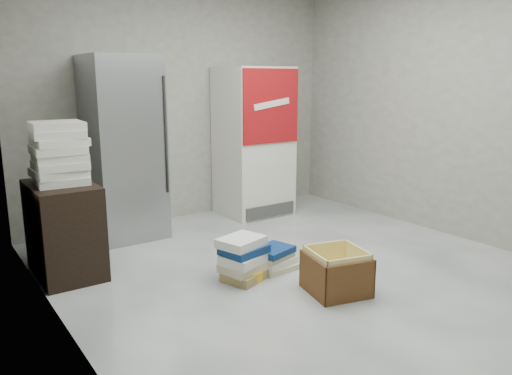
{
  "coord_description": "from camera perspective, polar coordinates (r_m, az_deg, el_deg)",
  "views": [
    {
      "loc": [
        -2.72,
        -2.91,
        1.67
      ],
      "look_at": [
        -0.21,
        0.7,
        0.7
      ],
      "focal_mm": 35.0,
      "sensor_mm": 36.0,
      "label": 1
    }
  ],
  "objects": [
    {
      "name": "room_shell",
      "position": [
        3.98,
        8.5,
        14.11
      ],
      "size": [
        4.04,
        5.04,
        2.82
      ],
      "color": "#A8A197",
      "rests_on": "ground"
    },
    {
      "name": "phonebook_stack_main",
      "position": [
        4.24,
        -1.41,
        -8.12
      ],
      "size": [
        0.46,
        0.41,
        0.37
      ],
      "rotation": [
        0.0,
        0.0,
        0.27
      ],
      "color": "olive",
      "rests_on": "ground"
    },
    {
      "name": "cardboard_box",
      "position": [
        4.06,
        9.16,
        -9.82
      ],
      "size": [
        0.53,
        0.53,
        0.35
      ],
      "rotation": [
        0.0,
        0.0,
        -0.24
      ],
      "color": "yellow",
      "rests_on": "ground"
    },
    {
      "name": "phonebook_stack_side",
      "position": [
        4.47,
        2.05,
        -8.1
      ],
      "size": [
        0.4,
        0.36,
        0.21
      ],
      "rotation": [
        0.0,
        0.0,
        0.17
      ],
      "color": "beige",
      "rests_on": "ground"
    },
    {
      "name": "coke_cooler",
      "position": [
        6.16,
        -0.26,
        5.27
      ],
      "size": [
        0.8,
        0.73,
        1.8
      ],
      "color": "silver",
      "rests_on": "ground"
    },
    {
      "name": "wood_shelf",
      "position": [
        4.6,
        -21.08,
        -4.48
      ],
      "size": [
        0.5,
        0.8,
        0.8
      ],
      "primitive_type": "cube",
      "color": "black",
      "rests_on": "ground"
    },
    {
      "name": "steel_fridge",
      "position": [
        5.4,
        -14.89,
        4.34
      ],
      "size": [
        0.7,
        0.72,
        1.9
      ],
      "color": "gray",
      "rests_on": "ground"
    },
    {
      "name": "ground",
      "position": [
        4.32,
        7.73,
        -10.47
      ],
      "size": [
        5.0,
        5.0,
        0.0
      ],
      "primitive_type": "plane",
      "color": "silver",
      "rests_on": "ground"
    },
    {
      "name": "supply_box_stack",
      "position": [
        4.46,
        -21.61,
        3.67
      ],
      "size": [
        0.44,
        0.44,
        0.52
      ],
      "color": "silver",
      "rests_on": "wood_shelf"
    },
    {
      "name": "bucket_lid",
      "position": [
        4.3,
        -1.35,
        -9.78
      ],
      "size": [
        0.38,
        0.38,
        0.09
      ],
      "primitive_type": "cylinder",
      "rotation": [
        0.0,
        0.0,
        -0.13
      ],
      "color": "gold",
      "rests_on": "ground"
    }
  ]
}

